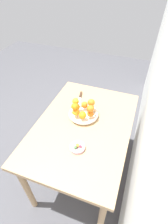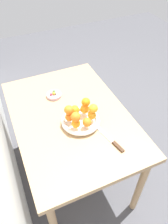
{
  "view_description": "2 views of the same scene",
  "coord_description": "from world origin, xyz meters",
  "views": [
    {
      "loc": [
        0.93,
        0.34,
        1.79
      ],
      "look_at": [
        -0.07,
        -0.02,
        0.82
      ],
      "focal_mm": 28.0,
      "sensor_mm": 36.0,
      "label": 1
    },
    {
      "loc": [
        -1.0,
        0.34,
        1.8
      ],
      "look_at": [
        -0.08,
        -0.07,
        0.82
      ],
      "focal_mm": 35.0,
      "sensor_mm": 36.0,
      "label": 2
    }
  ],
  "objects": [
    {
      "name": "ground_plane",
      "position": [
        0.0,
        0.0,
        0.0
      ],
      "size": [
        6.0,
        6.0,
        0.0
      ],
      "primitive_type": "plane",
      "color": "#4C4C51"
    },
    {
      "name": "dining_table",
      "position": [
        0.0,
        0.0,
        0.65
      ],
      "size": [
        1.1,
        0.76,
        0.74
      ],
      "color": "tan",
      "rests_on": "ground_plane"
    },
    {
      "name": "fruit_bowl",
      "position": [
        -0.1,
        -0.03,
        0.76
      ],
      "size": [
        0.25,
        0.25,
        0.04
      ],
      "color": "white",
      "rests_on": "dining_table"
    },
    {
      "name": "candy_dish",
      "position": [
        0.24,
        0.04,
        0.75
      ],
      "size": [
        0.11,
        0.11,
        0.02
      ],
      "primitive_type": "cylinder",
      "color": "#B28C99",
      "rests_on": "dining_table"
    },
    {
      "name": "orange_0",
      "position": [
        -0.05,
        -0.08,
        0.81
      ],
      "size": [
        0.06,
        0.06,
        0.06
      ],
      "primitive_type": "sphere",
      "color": "orange",
      "rests_on": "fruit_bowl"
    },
    {
      "name": "orange_1",
      "position": [
        -0.03,
        -0.02,
        0.81
      ],
      "size": [
        0.06,
        0.06,
        0.06
      ],
      "primitive_type": "sphere",
      "color": "orange",
      "rests_on": "fruit_bowl"
    },
    {
      "name": "orange_2",
      "position": [
        -0.08,
        0.03,
        0.81
      ],
      "size": [
        0.06,
        0.06,
        0.06
      ],
      "primitive_type": "sphere",
      "color": "orange",
      "rests_on": "fruit_bowl"
    },
    {
      "name": "orange_3",
      "position": [
        -0.14,
        0.02,
        0.81
      ],
      "size": [
        0.06,
        0.06,
        0.06
      ],
      "primitive_type": "sphere",
      "color": "orange",
      "rests_on": "fruit_bowl"
    },
    {
      "name": "orange_4",
      "position": [
        -0.16,
        -0.05,
        0.81
      ],
      "size": [
        0.06,
        0.06,
        0.06
      ],
      "primitive_type": "sphere",
      "color": "orange",
      "rests_on": "fruit_bowl"
    },
    {
      "name": "orange_5",
      "position": [
        -0.12,
        -0.1,
        0.81
      ],
      "size": [
        0.06,
        0.06,
        0.06
      ],
      "primitive_type": "sphere",
      "color": "orange",
      "rests_on": "fruit_bowl"
    },
    {
      "name": "orange_6",
      "position": [
        -0.12,
        -0.11,
        0.87
      ],
      "size": [
        0.06,
        0.06,
        0.06
      ],
      "primitive_type": "sphere",
      "color": "orange",
      "rests_on": "orange_5"
    },
    {
      "name": "orange_7",
      "position": [
        -0.15,
        0.02,
        0.87
      ],
      "size": [
        0.06,
        0.06,
        0.06
      ],
      "primitive_type": "sphere",
      "color": "orange",
      "rests_on": "orange_3"
    },
    {
      "name": "orange_8",
      "position": [
        -0.07,
        0.03,
        0.87
      ],
      "size": [
        0.06,
        0.06,
        0.06
      ],
      "primitive_type": "sphere",
      "color": "orange",
      "rests_on": "orange_2"
    },
    {
      "name": "orange_9",
      "position": [
        -0.05,
        -0.09,
        0.87
      ],
      "size": [
        0.06,
        0.06,
        0.06
      ],
      "primitive_type": "sphere",
      "color": "orange",
      "rests_on": "orange_0"
    },
    {
      "name": "candy_ball_0",
      "position": [
        0.23,
        0.04,
        0.77
      ],
      "size": [
        0.02,
        0.02,
        0.02
      ],
      "primitive_type": "sphere",
      "color": "gold",
      "rests_on": "candy_dish"
    },
    {
      "name": "candy_ball_1",
      "position": [
        0.24,
        0.04,
        0.77
      ],
      "size": [
        0.02,
        0.02,
        0.02
      ],
      "primitive_type": "sphere",
      "color": "gold",
      "rests_on": "candy_dish"
    },
    {
      "name": "candy_ball_2",
      "position": [
        0.23,
        0.03,
        0.77
      ],
      "size": [
        0.02,
        0.02,
        0.02
      ],
      "primitive_type": "sphere",
      "color": "#472819",
      "rests_on": "candy_dish"
    },
    {
      "name": "candy_ball_3",
      "position": [
        0.25,
        0.03,
        0.77
      ],
      "size": [
        0.02,
        0.02,
        0.02
      ],
      "primitive_type": "sphere",
      "color": "#4C9947",
      "rests_on": "candy_dish"
    },
    {
      "name": "candy_ball_4",
      "position": [
        0.25,
        0.04,
        0.77
      ],
      "size": [
        0.02,
        0.02,
        0.02
      ],
      "primitive_type": "sphere",
      "color": "#472819",
      "rests_on": "candy_dish"
    },
    {
      "name": "candy_ball_5",
      "position": [
        0.23,
        0.06,
        0.77
      ],
      "size": [
        0.02,
        0.02,
        0.02
      ],
      "primitive_type": "sphere",
      "color": "#C6384C",
      "rests_on": "candy_dish"
    },
    {
      "name": "knife",
      "position": [
        -0.31,
        -0.15,
        0.75
      ],
      "size": [
        0.26,
        0.08,
        0.01
      ],
      "color": "#3F2819",
      "rests_on": "dining_table"
    }
  ]
}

